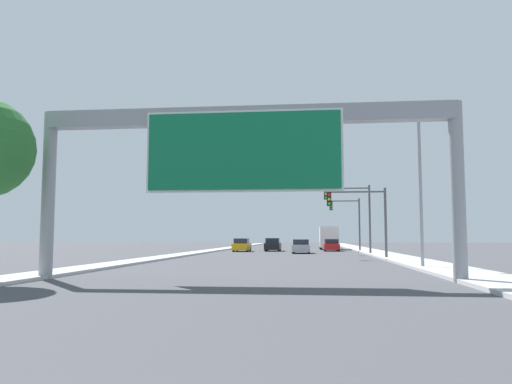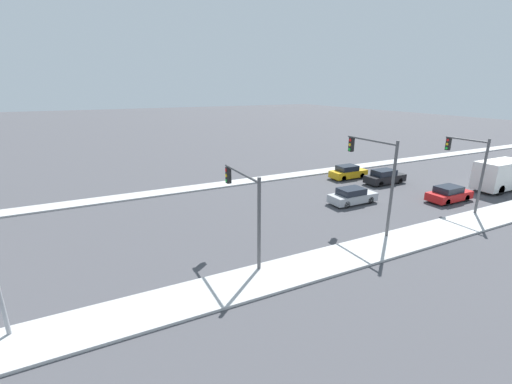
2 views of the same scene
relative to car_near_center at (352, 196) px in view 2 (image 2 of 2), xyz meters
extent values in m
cube|color=#B6B6B6|center=(7.75, 9.11, -0.61)|extent=(3.00, 120.00, 0.15)
cube|color=#B6B6B6|center=(-10.75, 9.11, -0.61)|extent=(2.00, 120.00, 0.15)
cube|color=#A5A8AD|center=(0.00, 0.05, -0.15)|extent=(1.81, 4.39, 0.72)
cube|color=#1E232D|center=(0.00, -0.17, 0.48)|extent=(1.60, 2.29, 0.55)
cylinder|color=black|center=(-0.80, 1.42, -0.36)|extent=(0.22, 0.64, 0.64)
cylinder|color=black|center=(0.80, 1.42, -0.36)|extent=(0.22, 0.64, 0.64)
cylinder|color=black|center=(-0.80, -1.31, -0.36)|extent=(0.22, 0.64, 0.64)
cylinder|color=black|center=(0.80, -1.31, -0.36)|extent=(0.22, 0.64, 0.64)
cube|color=gold|center=(-7.00, 5.66, -0.12)|extent=(1.78, 4.29, 0.76)
cube|color=#1E232D|center=(-7.00, 5.44, 0.55)|extent=(1.57, 2.23, 0.58)
cylinder|color=black|center=(-7.78, 6.99, -0.36)|extent=(0.22, 0.64, 0.64)
cylinder|color=black|center=(-6.22, 6.99, -0.36)|extent=(0.22, 0.64, 0.64)
cylinder|color=black|center=(-7.78, 4.33, -0.36)|extent=(0.22, 0.64, 0.64)
cylinder|color=black|center=(-6.22, 4.33, -0.36)|extent=(0.22, 0.64, 0.64)
cube|color=black|center=(-3.50, 7.71, -0.11)|extent=(1.79, 4.57, 0.78)
cube|color=#1E232D|center=(-3.50, 7.48, 0.57)|extent=(1.57, 2.37, 0.59)
cylinder|color=black|center=(-4.28, 9.13, -0.36)|extent=(0.22, 0.64, 0.64)
cylinder|color=black|center=(-2.72, 9.13, -0.36)|extent=(0.22, 0.64, 0.64)
cylinder|color=black|center=(-4.28, 6.30, -0.36)|extent=(0.22, 0.64, 0.64)
cylinder|color=black|center=(-2.72, 6.30, -0.36)|extent=(0.22, 0.64, 0.64)
cube|color=red|center=(3.50, 8.40, -0.15)|extent=(1.80, 4.38, 0.71)
cube|color=#1E232D|center=(3.50, 8.18, 0.48)|extent=(1.59, 2.28, 0.54)
cylinder|color=black|center=(2.71, 9.76, -0.36)|extent=(0.22, 0.64, 0.64)
cylinder|color=black|center=(4.29, 9.76, -0.36)|extent=(0.22, 0.64, 0.64)
cylinder|color=black|center=(2.71, 7.04, -0.36)|extent=(0.22, 0.64, 0.64)
cylinder|color=black|center=(4.29, 7.04, -0.36)|extent=(0.22, 0.64, 0.64)
cube|color=silver|center=(3.50, 15.85, 0.99)|extent=(2.42, 5.42, 2.74)
cylinder|color=black|center=(2.43, 19.51, -0.18)|extent=(0.28, 1.00, 1.00)
cylinder|color=black|center=(2.43, 14.50, -0.18)|extent=(0.28, 1.00, 1.00)
cylinder|color=black|center=(4.57, 14.50, -0.18)|extent=(0.28, 1.00, 1.00)
cylinder|color=#4C4C4F|center=(6.75, -12.89, 2.09)|extent=(0.20, 0.20, 5.53)
cylinder|color=#4C4C4F|center=(4.39, -12.89, 4.55)|extent=(4.71, 0.14, 0.14)
cube|color=black|center=(2.41, -12.89, 3.98)|extent=(0.35, 0.28, 1.05)
cylinder|color=red|center=(2.41, -13.05, 4.33)|extent=(0.22, 0.04, 0.22)
cylinder|color=yellow|center=(2.41, -13.05, 3.98)|extent=(0.22, 0.04, 0.22)
cylinder|color=green|center=(2.41, -13.05, 3.63)|extent=(0.22, 0.04, 0.22)
cylinder|color=#4C4C4F|center=(6.75, -2.89, 2.71)|extent=(0.20, 0.20, 6.78)
cylinder|color=#4C4C4F|center=(4.44, -2.89, 5.80)|extent=(4.61, 0.14, 0.14)
cube|color=black|center=(2.51, -2.89, 5.23)|extent=(0.35, 0.28, 1.05)
cylinder|color=red|center=(2.51, -3.05, 5.58)|extent=(0.22, 0.04, 0.22)
cylinder|color=yellow|center=(2.51, -3.05, 5.23)|extent=(0.22, 0.04, 0.22)
cylinder|color=green|center=(2.51, -3.05, 4.88)|extent=(0.22, 0.04, 0.22)
cylinder|color=#4C4C4F|center=(6.75, 7.11, 2.44)|extent=(0.20, 0.20, 6.24)
cylinder|color=#4C4C4F|center=(4.96, 7.11, 5.25)|extent=(3.57, 0.14, 0.14)
cube|color=black|center=(3.46, 7.11, 4.68)|extent=(0.35, 0.28, 1.05)
cylinder|color=red|center=(3.46, 6.95, 5.03)|extent=(0.22, 0.04, 0.22)
cylinder|color=yellow|center=(3.46, 6.95, 4.68)|extent=(0.22, 0.04, 0.22)
cylinder|color=green|center=(3.46, 6.95, 4.33)|extent=(0.22, 0.04, 0.22)
camera|label=1|loc=(0.78, -52.48, 1.04)|focal=35.00mm
camera|label=2|loc=(22.21, -20.85, 9.44)|focal=24.00mm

